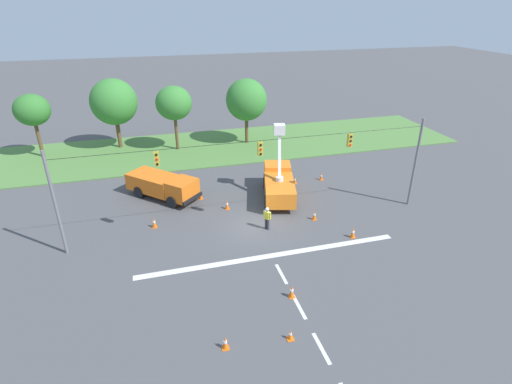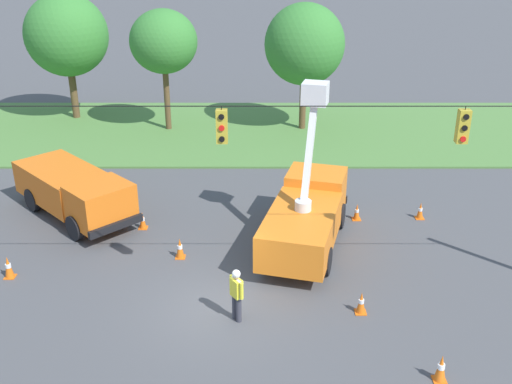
{
  "view_description": "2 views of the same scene",
  "coord_description": "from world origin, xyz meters",
  "px_view_note": "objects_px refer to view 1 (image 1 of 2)",
  "views": [
    {
      "loc": [
        -6.81,
        -24.63,
        15.26
      ],
      "look_at": [
        0.36,
        1.15,
        2.2
      ],
      "focal_mm": 28.0,
      "sensor_mm": 36.0,
      "label": 1
    },
    {
      "loc": [
        1.29,
        -15.98,
        11.09
      ],
      "look_at": [
        1.27,
        3.87,
        2.31
      ],
      "focal_mm": 42.0,
      "sensor_mm": 36.0,
      "label": 2
    }
  ],
  "objects_px": {
    "traffic_cone_foreground_right": "(314,215)",
    "traffic_cone_near_bucket": "(225,343)",
    "traffic_cone_centre_line": "(154,223)",
    "tree_east": "(246,100)",
    "traffic_cone_foreground_left": "(353,232)",
    "tree_west": "(114,102)",
    "road_worker": "(267,217)",
    "traffic_cone_lane_edge_b": "(201,195)",
    "tree_centre": "(174,103)",
    "utility_truck_bucket_lift": "(279,182)",
    "tree_far_west": "(32,110)",
    "utility_truck_support_near": "(163,185)",
    "traffic_cone_far_left": "(290,335)",
    "traffic_cone_far_right": "(227,205)",
    "traffic_cone_mid_right": "(295,180)",
    "traffic_cone_mid_left": "(321,176)",
    "traffic_cone_lane_edge_a": "(292,291)"
  },
  "relations": [
    {
      "from": "traffic_cone_foreground_right",
      "to": "tree_west",
      "type": "bearing_deg",
      "value": 125.02
    },
    {
      "from": "tree_west",
      "to": "traffic_cone_lane_edge_b",
      "type": "bearing_deg",
      "value": -65.75
    },
    {
      "from": "utility_truck_bucket_lift",
      "to": "traffic_cone_lane_edge_b",
      "type": "relative_size",
      "value": 9.55
    },
    {
      "from": "utility_truck_support_near",
      "to": "traffic_cone_centre_line",
      "type": "distance_m",
      "value": 4.99
    },
    {
      "from": "tree_east",
      "to": "traffic_cone_centre_line",
      "type": "height_order",
      "value": "tree_east"
    },
    {
      "from": "tree_east",
      "to": "tree_west",
      "type": "bearing_deg",
      "value": 170.92
    },
    {
      "from": "road_worker",
      "to": "traffic_cone_mid_right",
      "type": "relative_size",
      "value": 2.53
    },
    {
      "from": "traffic_cone_foreground_right",
      "to": "traffic_cone_near_bucket",
      "type": "relative_size",
      "value": 1.01
    },
    {
      "from": "tree_centre",
      "to": "tree_east",
      "type": "distance_m",
      "value": 7.97
    },
    {
      "from": "traffic_cone_mid_left",
      "to": "traffic_cone_far_right",
      "type": "distance_m",
      "value": 10.12
    },
    {
      "from": "road_worker",
      "to": "traffic_cone_lane_edge_b",
      "type": "bearing_deg",
      "value": 122.82
    },
    {
      "from": "road_worker",
      "to": "utility_truck_support_near",
      "type": "bearing_deg",
      "value": 133.54
    },
    {
      "from": "utility_truck_bucket_lift",
      "to": "traffic_cone_lane_edge_b",
      "type": "height_order",
      "value": "utility_truck_bucket_lift"
    },
    {
      "from": "tree_west",
      "to": "tree_east",
      "type": "distance_m",
      "value": 14.31
    },
    {
      "from": "tree_east",
      "to": "traffic_cone_far_right",
      "type": "xyz_separation_m",
      "value": [
        -5.53,
        -15.23,
        -4.64
      ]
    },
    {
      "from": "traffic_cone_near_bucket",
      "to": "traffic_cone_lane_edge_b",
      "type": "relative_size",
      "value": 1.02
    },
    {
      "from": "road_worker",
      "to": "traffic_cone_foreground_right",
      "type": "distance_m",
      "value": 3.95
    },
    {
      "from": "traffic_cone_mid_left",
      "to": "tree_far_west",
      "type": "bearing_deg",
      "value": 152.71
    },
    {
      "from": "traffic_cone_lane_edge_a",
      "to": "traffic_cone_lane_edge_b",
      "type": "xyz_separation_m",
      "value": [
        -3.14,
        13.59,
        -0.06
      ]
    },
    {
      "from": "tree_east",
      "to": "traffic_cone_lane_edge_b",
      "type": "bearing_deg",
      "value": -119.53
    },
    {
      "from": "traffic_cone_mid_left",
      "to": "traffic_cone_far_left",
      "type": "distance_m",
      "value": 19.75
    },
    {
      "from": "road_worker",
      "to": "traffic_cone_lane_edge_b",
      "type": "height_order",
      "value": "road_worker"
    },
    {
      "from": "tree_east",
      "to": "traffic_cone_centre_line",
      "type": "relative_size",
      "value": 9.07
    },
    {
      "from": "tree_centre",
      "to": "road_worker",
      "type": "distance_m",
      "value": 19.93
    },
    {
      "from": "tree_east",
      "to": "utility_truck_bucket_lift",
      "type": "height_order",
      "value": "tree_east"
    },
    {
      "from": "traffic_cone_mid_left",
      "to": "tree_west",
      "type": "bearing_deg",
      "value": 141.92
    },
    {
      "from": "traffic_cone_foreground_left",
      "to": "traffic_cone_near_bucket",
      "type": "bearing_deg",
      "value": -145.46
    },
    {
      "from": "utility_truck_support_near",
      "to": "traffic_cone_centre_line",
      "type": "bearing_deg",
      "value": -102.03
    },
    {
      "from": "tree_far_west",
      "to": "traffic_cone_centre_line",
      "type": "relative_size",
      "value": 8.21
    },
    {
      "from": "traffic_cone_near_bucket",
      "to": "traffic_cone_centre_line",
      "type": "relative_size",
      "value": 0.91
    },
    {
      "from": "tree_far_west",
      "to": "traffic_cone_near_bucket",
      "type": "distance_m",
      "value": 33.71
    },
    {
      "from": "traffic_cone_mid_left",
      "to": "traffic_cone_foreground_right",
      "type": "bearing_deg",
      "value": -117.85
    },
    {
      "from": "traffic_cone_far_left",
      "to": "traffic_cone_far_right",
      "type": "xyz_separation_m",
      "value": [
        -0.23,
        14.16,
        0.11
      ]
    },
    {
      "from": "traffic_cone_lane_edge_b",
      "to": "tree_centre",
      "type": "bearing_deg",
      "value": 92.99
    },
    {
      "from": "traffic_cone_mid_right",
      "to": "traffic_cone_lane_edge_b",
      "type": "relative_size",
      "value": 0.97
    },
    {
      "from": "traffic_cone_mid_right",
      "to": "traffic_cone_near_bucket",
      "type": "height_order",
      "value": "traffic_cone_near_bucket"
    },
    {
      "from": "traffic_cone_foreground_right",
      "to": "traffic_cone_centre_line",
      "type": "bearing_deg",
      "value": 170.01
    },
    {
      "from": "utility_truck_support_near",
      "to": "tree_east",
      "type": "bearing_deg",
      "value": 48.93
    },
    {
      "from": "tree_west",
      "to": "traffic_cone_centre_line",
      "type": "bearing_deg",
      "value": -81.4
    },
    {
      "from": "tree_centre",
      "to": "traffic_cone_near_bucket",
      "type": "bearing_deg",
      "value": -91.08
    },
    {
      "from": "traffic_cone_mid_left",
      "to": "traffic_cone_far_right",
      "type": "relative_size",
      "value": 0.92
    },
    {
      "from": "tree_east",
      "to": "traffic_cone_foreground_left",
      "type": "xyz_separation_m",
      "value": [
        2.15,
        -21.75,
        -4.62
      ]
    },
    {
      "from": "utility_truck_bucket_lift",
      "to": "tree_far_west",
      "type": "bearing_deg",
      "value": 143.48
    },
    {
      "from": "tree_west",
      "to": "traffic_cone_foreground_left",
      "type": "bearing_deg",
      "value": -55.86
    },
    {
      "from": "utility_truck_bucket_lift",
      "to": "traffic_cone_foreground_left",
      "type": "bearing_deg",
      "value": -68.24
    },
    {
      "from": "tree_west",
      "to": "traffic_cone_foreground_right",
      "type": "bearing_deg",
      "value": -54.98
    },
    {
      "from": "traffic_cone_mid_right",
      "to": "traffic_cone_far_left",
      "type": "height_order",
      "value": "traffic_cone_mid_right"
    },
    {
      "from": "traffic_cone_centre_line",
      "to": "traffic_cone_far_right",
      "type": "bearing_deg",
      "value": 13.28
    },
    {
      "from": "road_worker",
      "to": "traffic_cone_lane_edge_a",
      "type": "bearing_deg",
      "value": -96.33
    },
    {
      "from": "traffic_cone_lane_edge_a",
      "to": "tree_east",
      "type": "bearing_deg",
      "value": 81.06
    }
  ]
}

